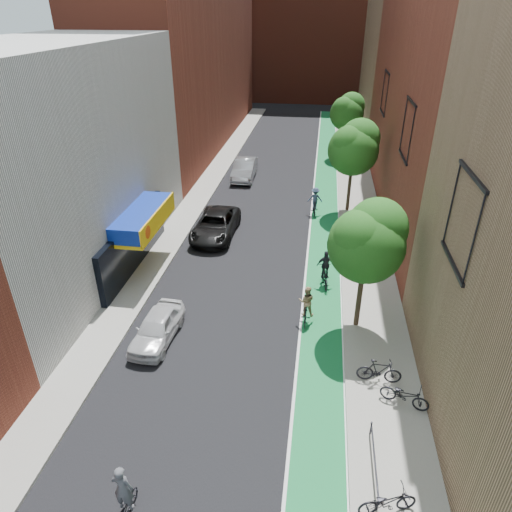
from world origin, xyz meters
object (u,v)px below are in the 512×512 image
at_px(cyclist_lead, 124,500).
at_px(cyclist_lane_mid, 325,273).
at_px(parked_car_white, 157,328).
at_px(cyclist_lane_far, 315,203).
at_px(parked_car_silver, 245,169).
at_px(parked_car_black, 215,225).
at_px(cyclist_lane_near, 306,307).

xyz_separation_m(cyclist_lead, cyclist_lane_mid, (5.70, 13.94, -0.03)).
distance_m(parked_car_white, cyclist_lane_mid, 9.50).
xyz_separation_m(parked_car_white, cyclist_lead, (1.79, -8.10, 0.09)).
xyz_separation_m(parked_car_white, cyclist_lane_far, (6.62, 15.46, 0.21)).
xyz_separation_m(parked_car_silver, cyclist_lane_far, (6.34, -6.97, 0.04)).
height_order(parked_car_white, cyclist_lane_far, cyclist_lane_far).
distance_m(parked_car_black, cyclist_lane_far, 7.83).
height_order(parked_car_silver, cyclist_lane_mid, cyclist_lane_mid).
relative_size(parked_car_white, parked_car_silver, 0.77).
distance_m(cyclist_lead, cyclist_lane_mid, 15.06).
bearing_deg(cyclist_lead, parked_car_black, -82.17).
bearing_deg(parked_car_white, parked_car_black, 91.79).
height_order(parked_car_white, cyclist_lead, cyclist_lead).
bearing_deg(cyclist_lane_mid, parked_car_black, -42.27).
height_order(parked_car_black, cyclist_lane_far, cyclist_lane_far).
xyz_separation_m(cyclist_lane_mid, cyclist_lane_far, (-0.87, 9.62, 0.15)).
height_order(parked_car_white, cyclist_lane_near, cyclist_lane_near).
bearing_deg(cyclist_lane_far, cyclist_lead, 75.07).
xyz_separation_m(cyclist_lane_near, cyclist_lane_far, (0.00, 13.12, 0.06)).
height_order(parked_car_white, cyclist_lane_mid, cyclist_lane_mid).
bearing_deg(cyclist_lead, cyclist_lane_far, -98.37).
xyz_separation_m(cyclist_lead, cyclist_lane_near, (4.83, 10.45, 0.06)).
bearing_deg(cyclist_lane_near, parked_car_white, 20.07).
bearing_deg(parked_car_white, cyclist_lane_near, 22.67).
relative_size(parked_car_white, cyclist_lane_near, 2.03).
bearing_deg(cyclist_lead, cyclist_lane_near, -111.60).
relative_size(parked_car_black, parked_car_silver, 1.10).
xyz_separation_m(parked_car_silver, cyclist_lane_near, (6.34, -20.09, -0.02)).
distance_m(parked_car_black, cyclist_lead, 19.05).
bearing_deg(cyclist_lane_mid, parked_car_silver, -73.85).
bearing_deg(cyclist_lane_near, parked_car_black, -52.77).
distance_m(parked_car_white, parked_car_black, 10.89).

